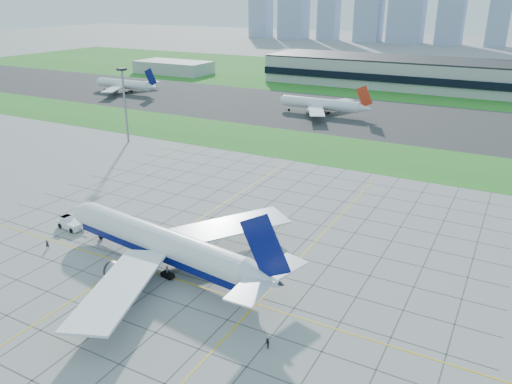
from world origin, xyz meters
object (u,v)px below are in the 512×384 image
crew_near (47,245)px  crew_far (267,344)px  light_mast (124,96)px  distant_jet_1 (322,104)px  distant_jet_0 (125,84)px  airliner (162,243)px  pushback_tug (70,223)px

crew_near → crew_far: crew_near is taller
light_mast → distant_jet_1: 87.14m
distant_jet_0 → airliner: bearing=-45.8°
pushback_tug → crew_far: (57.21, -15.49, -0.28)m
pushback_tug → distant_jet_1: distant_jet_1 is taller
crew_near → light_mast: bearing=74.4°
pushback_tug → light_mast: bearing=129.2°
light_mast → crew_near: (41.07, -69.83, -15.27)m
airliner → distant_jet_0: airliner is taller
light_mast → distant_jet_1: bearing=59.3°
crew_far → distant_jet_0: size_ratio=0.04×
distant_jet_1 → pushback_tug: bearing=-92.8°
light_mast → distant_jet_1: (44.07, 74.26, -11.70)m
airliner → distant_jet_0: (-134.24, 137.89, -0.15)m
pushback_tug → distant_jet_0: distant_jet_0 is taller
crew_near → distant_jet_0: bearing=81.2°
light_mast → distant_jet_0: size_ratio=0.60×
light_mast → airliner: (66.00, -63.93, -11.55)m
airliner → distant_jet_0: bearing=141.7°
airliner → pushback_tug: (-28.49, 3.30, -3.50)m
light_mast → crew_near: light_mast is taller
pushback_tug → distant_jet_1: size_ratio=0.22×
light_mast → distant_jet_0: (-68.23, 73.95, -11.70)m
light_mast → crew_far: 122.49m
distant_jet_1 → airliner: bearing=-81.0°
crew_far → distant_jet_1: (-50.66, 150.39, 3.63)m
airliner → distant_jet_1: (-21.93, 138.19, -0.15)m
crew_far → distant_jet_1: size_ratio=0.04×
airliner → distant_jet_1: bearing=106.5°
light_mast → pushback_tug: (37.52, -60.64, -15.05)m
pushback_tug → crew_near: pushback_tug is taller
airliner → distant_jet_1: airliner is taller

